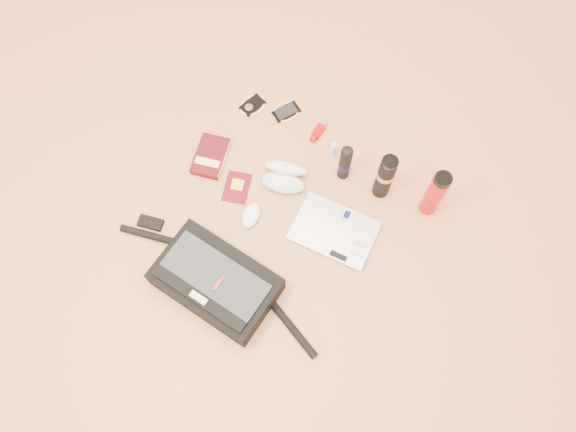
% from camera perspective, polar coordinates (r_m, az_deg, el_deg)
% --- Properties ---
extents(ground, '(4.00, 4.00, 0.00)m').
position_cam_1_polar(ground, '(2.08, -2.07, -2.45)').
color(ground, '#BE7E4F').
rests_on(ground, ground).
extents(messenger_bag, '(0.86, 0.27, 0.12)m').
position_cam_1_polar(messenger_bag, '(1.99, -7.39, -6.61)').
color(messenger_bag, black).
rests_on(messenger_bag, ground).
extents(laptop, '(0.33, 0.26, 0.03)m').
position_cam_1_polar(laptop, '(2.09, 4.73, -1.56)').
color(laptop, '#B3B3B6').
rests_on(laptop, ground).
extents(book, '(0.17, 0.21, 0.03)m').
position_cam_1_polar(book, '(2.22, -7.83, 6.02)').
color(book, '#42080B').
rests_on(book, ground).
extents(passport, '(0.14, 0.16, 0.01)m').
position_cam_1_polar(passport, '(2.17, -5.21, 2.93)').
color(passport, '#550517').
rests_on(passport, ground).
extents(mouse, '(0.09, 0.12, 0.03)m').
position_cam_1_polar(mouse, '(2.10, -3.79, 0.05)').
color(mouse, white).
rests_on(mouse, ground).
extents(sunglasses_case, '(0.21, 0.19, 0.10)m').
position_cam_1_polar(sunglasses_case, '(2.14, -0.36, 4.11)').
color(sunglasses_case, silver).
rests_on(sunglasses_case, ground).
extents(ipod, '(0.10, 0.11, 0.01)m').
position_cam_1_polar(ipod, '(2.34, -3.64, 11.17)').
color(ipod, black).
rests_on(ipod, ground).
extents(phone, '(0.11, 0.12, 0.01)m').
position_cam_1_polar(phone, '(2.32, -0.18, 10.54)').
color(phone, black).
rests_on(phone, ground).
extents(inhaler, '(0.04, 0.11, 0.03)m').
position_cam_1_polar(inhaler, '(2.27, 3.13, 8.65)').
color(inhaler, '#A80500').
rests_on(inhaler, ground).
extents(spray_bottle, '(0.03, 0.03, 0.10)m').
position_cam_1_polar(spray_bottle, '(2.19, 4.62, 6.71)').
color(spray_bottle, '#A0C5DA').
rests_on(spray_bottle, ground).
extents(aerosol_can, '(0.06, 0.06, 0.19)m').
position_cam_1_polar(aerosol_can, '(2.11, 5.82, 5.41)').
color(aerosol_can, black).
rests_on(aerosol_can, ground).
extents(thermos_black, '(0.08, 0.08, 0.24)m').
position_cam_1_polar(thermos_black, '(2.08, 9.82, 3.96)').
color(thermos_black, black).
rests_on(thermos_black, ground).
extents(thermos_red, '(0.09, 0.09, 0.25)m').
position_cam_1_polar(thermos_red, '(2.08, 14.70, 2.22)').
color(thermos_red, '#B00D14').
rests_on(thermos_red, ground).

